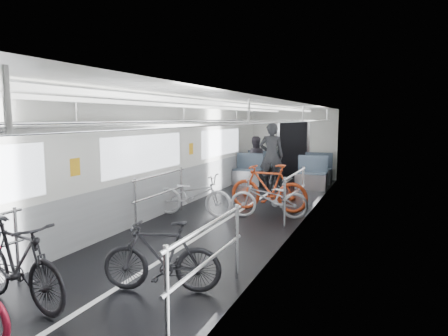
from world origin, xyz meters
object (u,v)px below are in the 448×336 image
object	(u,v)px
bike_left_far	(193,195)
bike_aisle	(277,175)
bike_right_mid	(269,198)
bike_left_mid	(18,262)
bike_right_far	(269,188)
person_seated	(255,160)
bike_right_near	(162,256)
person_standing	(271,156)

from	to	relation	value
bike_left_far	bike_aisle	distance (m)	3.93
bike_left_far	bike_right_mid	bearing A→B (deg)	-80.47
bike_left_mid	bike_right_far	distance (m)	5.69
person_seated	bike_right_near	bearing A→B (deg)	81.24
bike_right_mid	bike_right_far	xyz separation A→B (m)	(-0.18, 0.60, 0.11)
bike_left_far	bike_right_near	size ratio (longest dim) A/B	1.18
bike_left_mid	bike_left_far	xyz separation A→B (m)	(-0.06, 4.51, -0.05)
bike_left_mid	bike_aisle	world-z (taller)	bike_left_mid
bike_right_near	person_standing	size ratio (longest dim) A/B	0.75
bike_right_near	bike_right_far	distance (m)	4.59
bike_right_far	person_seated	distance (m)	4.04
bike_right_near	bike_left_mid	bearing A→B (deg)	-71.23
bike_left_mid	bike_aisle	bearing A→B (deg)	4.52
bike_left_far	bike_right_far	bearing A→B (deg)	-59.26
bike_left_mid	bike_left_far	size ratio (longest dim) A/B	0.97
person_standing	person_seated	size ratio (longest dim) A/B	1.30
bike_right_mid	bike_aisle	xyz separation A→B (m)	(-0.72, 3.41, -0.02)
bike_right_far	person_seated	xyz separation A→B (m)	(-1.54, 3.73, 0.22)
bike_right_near	bike_aisle	size ratio (longest dim) A/B	0.93
bike_left_mid	bike_right_near	bearing A→B (deg)	-44.31
bike_right_far	person_standing	world-z (taller)	person_standing
bike_left_far	bike_aisle	bearing A→B (deg)	-18.00
bike_right_far	person_standing	xyz separation A→B (m)	(-0.75, 2.91, 0.45)
bike_right_far	person_standing	distance (m)	3.04
person_seated	bike_left_mid	bearing A→B (deg)	72.26
bike_right_mid	bike_right_far	distance (m)	0.64
bike_aisle	person_seated	xyz separation A→B (m)	(-0.99, 0.92, 0.35)
bike_left_mid	bike_right_mid	world-z (taller)	bike_left_mid
bike_left_mid	person_seated	world-z (taller)	person_seated
bike_right_near	bike_aisle	world-z (taller)	bike_right_near
bike_right_far	bike_aisle	size ratio (longest dim) A/B	1.14
bike_right_near	person_seated	xyz separation A→B (m)	(-1.51, 8.32, 0.32)
bike_left_far	bike_aisle	world-z (taller)	bike_left_far
person_standing	person_seated	distance (m)	1.15
bike_left_far	bike_right_far	world-z (taller)	bike_right_far
bike_right_mid	bike_aisle	size ratio (longest dim) A/B	1.04
bike_right_far	bike_right_near	bearing A→B (deg)	1.03
bike_left_far	bike_aisle	xyz separation A→B (m)	(0.85, 3.83, -0.04)
bike_aisle	person_seated	world-z (taller)	person_seated
person_seated	bike_right_mid	bearing A→B (deg)	92.61
bike_left_mid	person_seated	xyz separation A→B (m)	(-0.21, 9.26, 0.25)
bike_right_near	person_seated	world-z (taller)	person_seated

